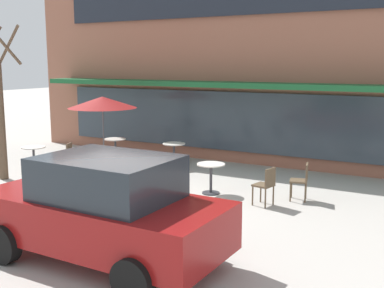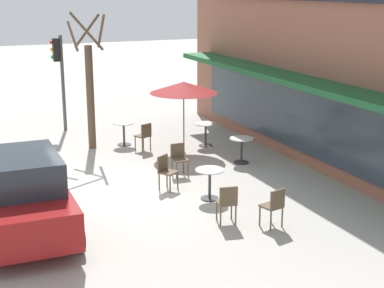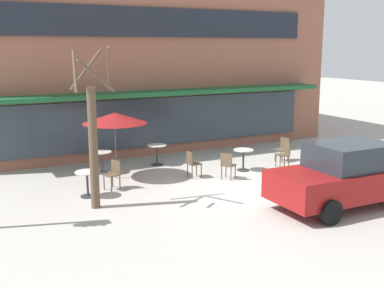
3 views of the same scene
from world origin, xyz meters
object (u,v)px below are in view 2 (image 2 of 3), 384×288
(cafe_chair_0, at_px, (274,205))
(parked_sedan, at_px, (20,194))
(cafe_table_mid_patio, at_px, (206,131))
(cafe_chair_4, at_px, (227,201))
(patio_umbrella_green_folded, at_px, (184,87))
(cafe_chair_2, at_px, (166,170))
(traffic_light_pole, at_px, (59,67))
(cafe_chair_1, at_px, (179,157))
(cafe_table_by_tree, at_px, (210,179))
(cafe_chair_3, at_px, (144,135))
(cafe_table_streetside, at_px, (124,130))
(street_tree, at_px, (90,88))
(cafe_table_near_wall, at_px, (242,146))

(cafe_chair_0, distance_m, parked_sedan, 5.35)
(parked_sedan, bearing_deg, cafe_table_mid_patio, 126.98)
(cafe_chair_4, relative_size, parked_sedan, 0.21)
(patio_umbrella_green_folded, bearing_deg, cafe_chair_2, -29.65)
(cafe_chair_2, xyz_separation_m, traffic_light_pole, (-7.40, -1.17, 1.77))
(cafe_chair_4, bearing_deg, parked_sedan, -106.24)
(cafe_chair_2, height_order, parked_sedan, parked_sedan)
(cafe_chair_1, distance_m, cafe_chair_4, 3.60)
(cafe_table_by_tree, relative_size, cafe_chair_2, 0.85)
(cafe_chair_2, distance_m, cafe_chair_3, 3.73)
(cafe_table_streetside, relative_size, cafe_chair_0, 0.85)
(patio_umbrella_green_folded, xyz_separation_m, cafe_chair_0, (6.45, -0.58, -1.50))
(cafe_table_mid_patio, bearing_deg, cafe_chair_1, -37.83)
(cafe_table_mid_patio, xyz_separation_m, traffic_light_pole, (-3.96, -3.86, 1.78))
(cafe_chair_2, bearing_deg, traffic_light_pole, -171.01)
(cafe_chair_4, bearing_deg, cafe_table_by_tree, 168.84)
(cafe_table_streetside, distance_m, parked_sedan, 7.28)
(cafe_chair_2, bearing_deg, street_tree, -170.71)
(cafe_chair_2, bearing_deg, cafe_chair_0, 20.93)
(cafe_chair_0, bearing_deg, street_tree, -165.78)
(cafe_chair_3, height_order, parked_sedan, parked_sedan)
(patio_umbrella_green_folded, bearing_deg, parked_sedan, -50.40)
(cafe_table_streetside, bearing_deg, cafe_chair_2, -3.49)
(cafe_table_mid_patio, bearing_deg, cafe_chair_2, -38.01)
(parked_sedan, height_order, street_tree, street_tree)
(cafe_table_near_wall, relative_size, patio_umbrella_green_folded, 0.35)
(cafe_table_streetside, relative_size, cafe_chair_2, 0.85)
(cafe_table_streetside, height_order, cafe_chair_4, cafe_chair_4)
(cafe_chair_4, xyz_separation_m, parked_sedan, (-1.22, -4.20, 0.35))
(cafe_table_streetside, xyz_separation_m, cafe_chair_0, (7.84, 0.96, 0.01))
(cafe_table_mid_patio, bearing_deg, traffic_light_pole, -135.79)
(cafe_table_mid_patio, bearing_deg, cafe_table_near_wall, 4.62)
(traffic_light_pole, bearing_deg, cafe_table_streetside, 27.35)
(cafe_table_streetside, xyz_separation_m, cafe_table_mid_patio, (1.16, 2.41, 0.00))
(parked_sedan, bearing_deg, cafe_chair_1, 117.56)
(cafe_chair_1, relative_size, cafe_chair_2, 1.00)
(cafe_table_streetside, height_order, cafe_chair_2, cafe_chair_2)
(parked_sedan, relative_size, traffic_light_pole, 1.24)
(cafe_table_near_wall, bearing_deg, cafe_chair_3, -137.48)
(cafe_chair_1, height_order, cafe_chair_3, same)
(cafe_table_near_wall, distance_m, cafe_chair_4, 4.64)
(patio_umbrella_green_folded, xyz_separation_m, cafe_chair_3, (-0.47, -1.15, -1.50))
(parked_sedan, bearing_deg, cafe_chair_0, 70.26)
(patio_umbrella_green_folded, relative_size, traffic_light_pole, 0.65)
(patio_umbrella_green_folded, bearing_deg, cafe_chair_0, -5.18)
(cafe_table_by_tree, relative_size, traffic_light_pole, 0.22)
(cafe_chair_1, distance_m, cafe_chair_2, 1.18)
(patio_umbrella_green_folded, xyz_separation_m, parked_sedan, (4.64, -5.61, -1.14))
(patio_umbrella_green_folded, relative_size, cafe_chair_4, 2.47)
(cafe_table_near_wall, xyz_separation_m, parked_sedan, (2.72, -6.65, 0.36))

